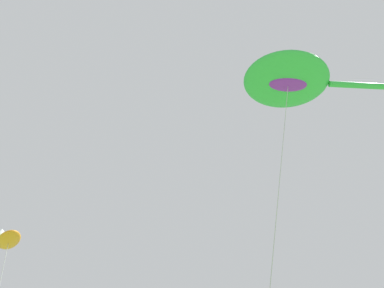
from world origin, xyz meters
TOP-DOWN VIEW (x-y plane):
  - big_show_kite at (0.95, 5.00)m, footprint 6.56×9.00m
  - small_kite_streamer_purple at (-3.82, 14.99)m, footprint 1.32×3.17m
  - small_kite_triangle_green at (2.00, 29.17)m, footprint 3.10×2.96m

SIDE VIEW (x-z plane):
  - small_kite_streamer_purple at x=-3.82m, z-range 4.03..12.73m
  - big_show_kite at x=0.95m, z-range 7.76..24.13m
  - small_kite_triangle_green at x=2.00m, z-range 8.00..25.52m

